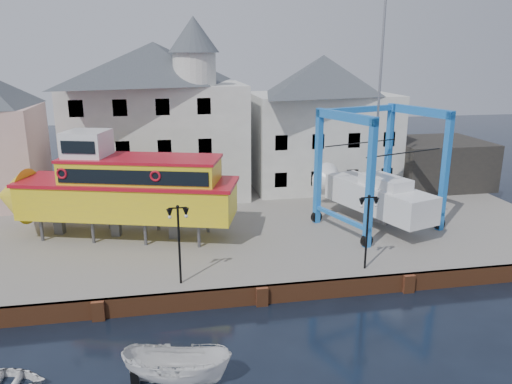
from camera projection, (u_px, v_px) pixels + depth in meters
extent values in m
plane|color=black|center=(262.00, 305.00, 25.45)|extent=(140.00, 140.00, 0.00)
cube|color=slate|center=(232.00, 225.00, 35.73)|extent=(44.00, 22.00, 1.00)
cube|color=brown|center=(261.00, 295.00, 25.43)|extent=(44.00, 0.25, 1.00)
cube|color=brown|center=(98.00, 311.00, 23.87)|extent=(0.60, 0.36, 1.00)
cube|color=brown|center=(262.00, 296.00, 25.27)|extent=(0.60, 0.36, 1.00)
cube|color=brown|center=(408.00, 284.00, 26.67)|extent=(0.60, 0.36, 1.00)
cube|color=beige|center=(158.00, 140.00, 40.60)|extent=(14.00, 8.00, 9.00)
pyramid|color=#343C42|center=(154.00, 63.00, 38.94)|extent=(14.00, 8.00, 3.20)
cube|color=black|center=(84.00, 191.00, 36.67)|extent=(1.00, 0.08, 1.20)
cube|color=black|center=(126.00, 189.00, 37.20)|extent=(1.00, 0.08, 1.20)
cube|color=black|center=(167.00, 187.00, 37.72)|extent=(1.00, 0.08, 1.20)
cube|color=black|center=(206.00, 185.00, 38.25)|extent=(1.00, 0.08, 1.20)
cube|color=black|center=(80.00, 151.00, 35.86)|extent=(1.00, 0.08, 1.20)
cube|color=black|center=(123.00, 149.00, 36.38)|extent=(1.00, 0.08, 1.20)
cube|color=black|center=(165.00, 148.00, 36.91)|extent=(1.00, 0.08, 1.20)
cube|color=black|center=(205.00, 146.00, 37.43)|extent=(1.00, 0.08, 1.20)
cube|color=black|center=(76.00, 109.00, 35.04)|extent=(1.00, 0.08, 1.20)
cube|color=black|center=(120.00, 108.00, 35.57)|extent=(1.00, 0.08, 1.20)
cube|color=black|center=(163.00, 107.00, 36.09)|extent=(1.00, 0.08, 1.20)
cube|color=black|center=(204.00, 106.00, 36.62)|extent=(1.00, 0.08, 1.20)
cylinder|color=beige|center=(195.00, 69.00, 37.30)|extent=(3.20, 3.20, 2.40)
cone|color=#343C42|center=(193.00, 34.00, 36.63)|extent=(3.80, 3.80, 2.60)
cube|color=beige|center=(321.00, 140.00, 43.65)|extent=(12.00, 8.00, 8.00)
pyramid|color=#343C42|center=(323.00, 74.00, 42.14)|extent=(12.00, 8.00, 3.20)
cube|color=black|center=(281.00, 180.00, 39.77)|extent=(1.00, 0.08, 1.20)
cube|color=black|center=(317.00, 178.00, 40.29)|extent=(1.00, 0.08, 1.20)
cube|color=black|center=(352.00, 177.00, 40.82)|extent=(1.00, 0.08, 1.20)
cube|color=black|center=(386.00, 175.00, 41.34)|extent=(1.00, 0.08, 1.20)
cube|color=black|center=(281.00, 143.00, 38.96)|extent=(1.00, 0.08, 1.20)
cube|color=black|center=(318.00, 142.00, 39.48)|extent=(1.00, 0.08, 1.20)
cube|color=black|center=(354.00, 140.00, 40.01)|extent=(1.00, 0.08, 1.20)
cube|color=black|center=(389.00, 139.00, 40.53)|extent=(1.00, 0.08, 1.20)
cube|color=black|center=(435.00, 163.00, 44.05)|extent=(8.00, 7.00, 4.00)
cylinder|color=black|center=(179.00, 247.00, 25.07)|extent=(0.12, 0.12, 4.00)
cube|color=black|center=(178.00, 208.00, 24.52)|extent=(0.90, 0.06, 0.06)
sphere|color=black|center=(178.00, 207.00, 24.50)|extent=(0.16, 0.16, 0.16)
cone|color=black|center=(170.00, 214.00, 24.52)|extent=(0.32, 0.32, 0.45)
sphere|color=silver|center=(170.00, 217.00, 24.57)|extent=(0.18, 0.18, 0.18)
cone|color=black|center=(186.00, 213.00, 24.66)|extent=(0.32, 0.32, 0.45)
sphere|color=silver|center=(186.00, 216.00, 24.71)|extent=(0.18, 0.18, 0.18)
cylinder|color=black|center=(367.00, 234.00, 26.82)|extent=(0.12, 0.12, 4.00)
cube|color=black|center=(369.00, 197.00, 26.27)|extent=(0.90, 0.06, 0.06)
sphere|color=black|center=(369.00, 196.00, 26.25)|extent=(0.16, 0.16, 0.16)
cone|color=black|center=(362.00, 203.00, 26.27)|extent=(0.32, 0.32, 0.45)
sphere|color=silver|center=(361.00, 206.00, 26.32)|extent=(0.18, 0.18, 0.18)
cone|color=black|center=(376.00, 202.00, 26.41)|extent=(0.32, 0.32, 0.45)
sphere|color=silver|center=(376.00, 205.00, 26.46)|extent=(0.18, 0.18, 0.18)
cylinder|color=#59595E|center=(42.00, 230.00, 31.17)|extent=(0.25, 0.25, 1.43)
cylinder|color=#59595E|center=(62.00, 216.00, 33.72)|extent=(0.25, 0.25, 1.43)
cylinder|color=#59595E|center=(93.00, 232.00, 30.83)|extent=(0.25, 0.25, 1.43)
cylinder|color=#59595E|center=(110.00, 218.00, 33.38)|extent=(0.25, 0.25, 1.43)
cylinder|color=#59595E|center=(145.00, 234.00, 30.49)|extent=(0.25, 0.25, 1.43)
cylinder|color=#59595E|center=(158.00, 220.00, 33.04)|extent=(0.25, 0.25, 1.43)
cylinder|color=#59595E|center=(199.00, 236.00, 30.15)|extent=(0.25, 0.25, 1.43)
cylinder|color=#59595E|center=(208.00, 222.00, 32.70)|extent=(0.25, 0.25, 1.43)
cube|color=#59595E|center=(59.00, 223.00, 32.40)|extent=(0.68, 0.62, 1.43)
cube|color=#59595E|center=(116.00, 225.00, 32.01)|extent=(0.68, 0.62, 1.43)
cube|color=#59595E|center=(174.00, 227.00, 31.62)|extent=(0.68, 0.62, 1.43)
cube|color=yellow|center=(128.00, 199.00, 31.43)|extent=(13.83, 7.28, 2.10)
cone|color=yellow|center=(13.00, 196.00, 32.22)|extent=(3.04, 4.07, 3.62)
cube|color=#B31020|center=(127.00, 182.00, 31.12)|extent=(14.14, 7.50, 0.21)
cube|color=yellow|center=(141.00, 172.00, 30.84)|extent=(10.06, 5.82, 1.53)
cube|color=black|center=(132.00, 178.00, 29.25)|extent=(8.79, 2.66, 0.86)
cube|color=black|center=(149.00, 165.00, 32.41)|extent=(8.79, 2.66, 0.86)
cube|color=#B31020|center=(140.00, 158.00, 30.61)|extent=(10.27, 5.97, 0.17)
cube|color=silver|center=(87.00, 145.00, 30.74)|extent=(3.08, 3.08, 1.74)
cube|color=black|center=(78.00, 147.00, 29.51)|extent=(2.01, 0.65, 0.76)
torus|color=#B31020|center=(62.00, 174.00, 29.60)|extent=(0.68, 0.32, 0.67)
torus|color=#B31020|center=(155.00, 176.00, 29.02)|extent=(0.68, 0.32, 0.67)
cube|color=blue|center=(370.00, 185.00, 29.31)|extent=(0.50, 0.50, 7.82)
cylinder|color=black|center=(367.00, 241.00, 30.27)|extent=(0.83, 0.51, 0.78)
cube|color=blue|center=(318.00, 168.00, 33.69)|extent=(0.50, 0.50, 7.82)
cylinder|color=black|center=(316.00, 217.00, 34.64)|extent=(0.83, 0.51, 0.78)
cube|color=blue|center=(445.00, 173.00, 32.27)|extent=(0.50, 0.50, 7.82)
cylinder|color=black|center=(439.00, 224.00, 33.22)|extent=(0.83, 0.51, 0.78)
cube|color=blue|center=(388.00, 158.00, 36.64)|extent=(0.50, 0.50, 7.82)
cylinder|color=black|center=(385.00, 204.00, 37.59)|extent=(0.83, 0.51, 0.78)
cube|color=blue|center=(345.00, 117.00, 30.49)|extent=(2.15, 5.42, 0.55)
cube|color=blue|center=(340.00, 217.00, 32.26)|extent=(2.04, 5.38, 0.23)
cube|color=blue|center=(419.00, 111.00, 33.44)|extent=(2.15, 5.42, 0.55)
cube|color=blue|center=(411.00, 204.00, 35.21)|extent=(2.04, 5.38, 0.23)
cube|color=blue|center=(357.00, 110.00, 34.15)|extent=(6.48, 2.51, 0.39)
cube|color=silver|center=(378.00, 198.00, 33.49)|extent=(5.11, 8.76, 1.79)
cone|color=silver|center=(333.00, 181.00, 37.67)|extent=(3.01, 2.51, 2.57)
cube|color=#59595E|center=(377.00, 216.00, 33.84)|extent=(0.90, 1.99, 0.78)
cube|color=silver|center=(385.00, 182.00, 32.69)|extent=(2.76, 3.75, 0.67)
cylinder|color=#99999E|center=(380.00, 91.00, 32.05)|extent=(0.20, 0.20, 12.29)
cube|color=black|center=(404.00, 153.00, 30.88)|extent=(5.82, 2.06, 0.05)
cube|color=black|center=(361.00, 143.00, 34.26)|extent=(5.82, 2.06, 0.05)
imported|color=silver|center=(177.00, 383.00, 19.46)|extent=(4.65, 2.84, 1.68)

